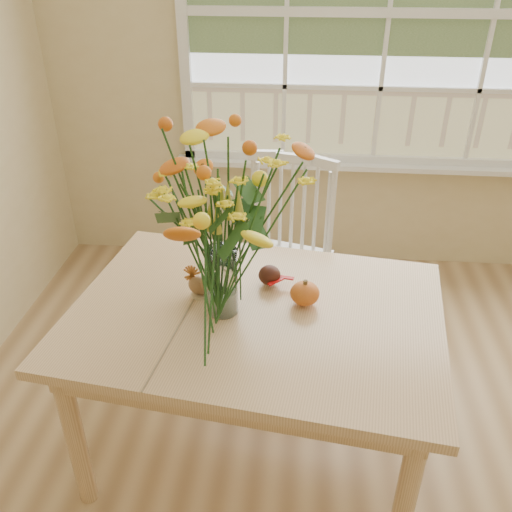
{
  "coord_description": "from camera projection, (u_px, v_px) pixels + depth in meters",
  "views": [
    {
      "loc": [
        -0.42,
        -1.0,
        1.91
      ],
      "look_at": [
        -0.57,
        0.62,
        0.94
      ],
      "focal_mm": 38.0,
      "sensor_mm": 36.0,
      "label": 1
    }
  ],
  "objects": [
    {
      "name": "wall_back",
      "position": [
        384.0,
        51.0,
        3.03
      ],
      "size": [
        4.0,
        0.02,
        2.7
      ],
      "primitive_type": "cube",
      "color": "#D7C189",
      "rests_on": "floor"
    },
    {
      "name": "window",
      "position": [
        389.0,
        16.0,
        2.91
      ],
      "size": [
        2.42,
        0.12,
        1.74
      ],
      "color": "silver",
      "rests_on": "wall_back"
    },
    {
      "name": "dining_table",
      "position": [
        256.0,
        330.0,
        2.03
      ],
      "size": [
        1.46,
        1.13,
        0.72
      ],
      "rotation": [
        0.0,
        0.0,
        -0.13
      ],
      "color": "tan",
      "rests_on": "floor"
    },
    {
      "name": "windsor_chair",
      "position": [
        285.0,
        246.0,
        2.75
      ],
      "size": [
        0.55,
        0.53,
        0.98
      ],
      "rotation": [
        0.0,
        0.0,
        -0.26
      ],
      "color": "white",
      "rests_on": "floor"
    },
    {
      "name": "flower_vase",
      "position": [
        219.0,
        217.0,
        1.79
      ],
      "size": [
        0.53,
        0.53,
        0.63
      ],
      "color": "white",
      "rests_on": "dining_table"
    },
    {
      "name": "pumpkin",
      "position": [
        305.0,
        294.0,
        2.0
      ],
      "size": [
        0.11,
        0.11,
        0.09
      ],
      "primitive_type": "ellipsoid",
      "color": "#C34A16",
      "rests_on": "dining_table"
    },
    {
      "name": "turkey_figurine",
      "position": [
        200.0,
        285.0,
        2.04
      ],
      "size": [
        0.1,
        0.08,
        0.11
      ],
      "rotation": [
        0.0,
        0.0,
        -0.24
      ],
      "color": "#CCB78C",
      "rests_on": "dining_table"
    },
    {
      "name": "dark_gourd",
      "position": [
        269.0,
        276.0,
        2.11
      ],
      "size": [
        0.13,
        0.09,
        0.08
      ],
      "color": "#38160F",
      "rests_on": "dining_table"
    }
  ]
}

